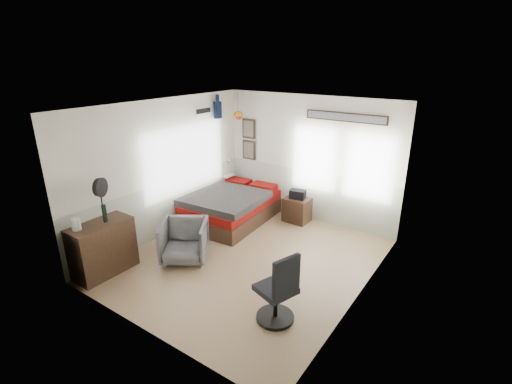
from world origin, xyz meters
TOP-DOWN VIEW (x-y plane):
  - ground_plane at (0.00, 0.00)m, footprint 4.00×4.50m
  - room_shell at (-0.08, 0.19)m, footprint 4.02×4.52m
  - wall_decor at (-1.10, 1.96)m, footprint 3.55×1.32m
  - bed at (-1.30, 1.17)m, footprint 1.60×2.15m
  - dresser at (-1.74, -1.68)m, footprint 0.48×1.00m
  - armchair at (-0.94, -0.62)m, footprint 1.08×1.09m
  - nightstand at (-0.08, 1.96)m, footprint 0.54×0.44m
  - task_chair at (1.29, -1.09)m, footprint 0.59×0.59m
  - kettle at (-1.81, -2.01)m, footprint 0.16×0.14m
  - bottle at (-1.72, -1.57)m, footprint 0.07×0.07m
  - stand_fan at (-1.68, -1.60)m, footprint 0.19×0.30m
  - black_bag at (-0.08, 1.96)m, footprint 0.36×0.27m

SIDE VIEW (x-z plane):
  - ground_plane at x=0.00m, z-range -0.01..0.00m
  - nightstand at x=-0.08m, z-range 0.00..0.53m
  - bed at x=-1.30m, z-range -0.01..0.65m
  - armchair at x=-0.94m, z-range 0.00..0.72m
  - task_chair at x=1.29m, z-range -0.10..0.96m
  - dresser at x=-1.74m, z-range 0.00..0.90m
  - black_bag at x=-0.08m, z-range 0.53..0.73m
  - kettle at x=-1.81m, z-range 0.90..1.08m
  - bottle at x=-1.72m, z-range 0.90..1.19m
  - stand_fan at x=-1.68m, z-range 1.11..1.87m
  - room_shell at x=-0.08m, z-range 0.26..2.97m
  - wall_decor at x=-1.10m, z-range 1.38..2.82m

